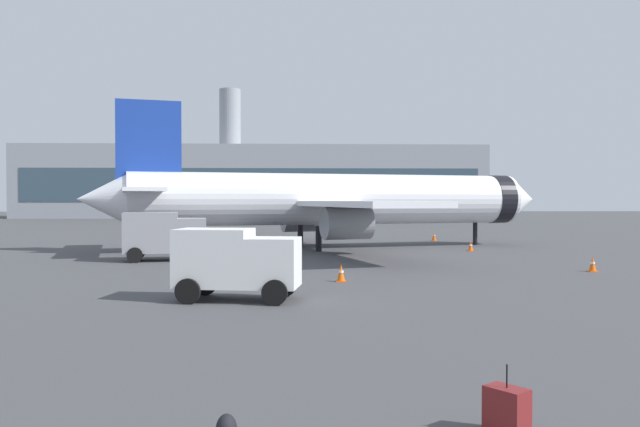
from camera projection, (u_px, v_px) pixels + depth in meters
airplane_at_gate at (332, 200)px, 48.45m from camera, size 35.29×32.15×10.50m
service_truck at (164, 234)px, 38.72m from camera, size 5.10×3.18×2.90m
cargo_van at (236, 260)px, 23.42m from camera, size 4.65×2.89×2.60m
safety_cone_near at (434, 236)px, 57.47m from camera, size 0.44×0.44×0.82m
safety_cone_mid at (341, 273)px, 28.75m from camera, size 0.44×0.44×0.79m
safety_cone_far at (471, 246)px, 45.89m from camera, size 0.44×0.44×0.74m
safety_cone_outer at (593, 264)px, 32.77m from camera, size 0.44×0.44×0.77m
rolling_suitcase at (507, 410)px, 10.00m from camera, size 0.70×0.75×1.10m
terminal_building at (254, 182)px, 134.32m from camera, size 93.75×17.60×26.57m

